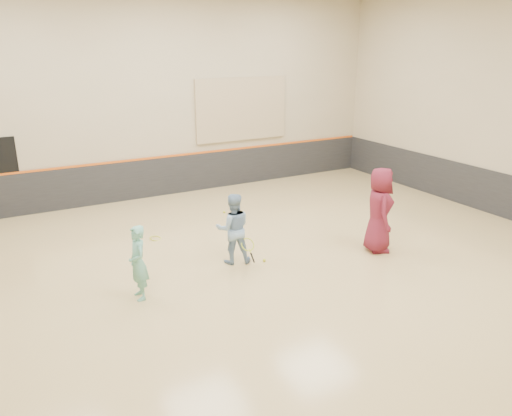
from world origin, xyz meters
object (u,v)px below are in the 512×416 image
instructor (233,229)px  young_man (379,210)px  spare_racket (155,236)px  girl (138,263)px

instructor → young_man: young_man is taller
young_man → spare_racket: size_ratio=3.06×
girl → young_man: bearing=86.5°
instructor → spare_racket: (-1.08, 2.11, -0.70)m
girl → spare_racket: (1.17, 2.71, -0.64)m
instructor → young_man: 3.33m
young_man → girl: bearing=112.7°
young_man → spare_racket: young_man is taller
spare_racket → instructor: bearing=-63.0°
girl → instructor: (2.24, 0.60, 0.06)m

